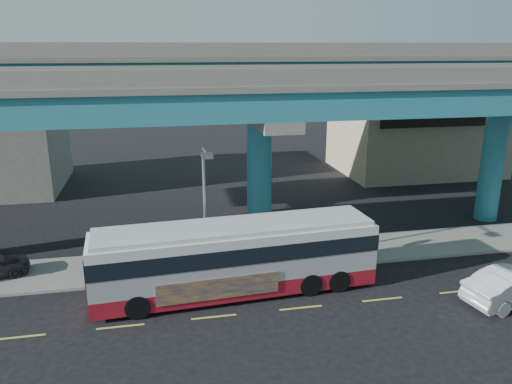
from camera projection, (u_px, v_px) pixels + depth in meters
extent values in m
plane|color=black|center=(299.00, 305.00, 23.05)|extent=(120.00, 120.00, 0.00)
cube|color=gray|center=(272.00, 256.00, 28.21)|extent=(70.00, 4.00, 0.15)
cube|color=#D8C64C|center=(20.00, 337.00, 20.48)|extent=(2.00, 0.12, 0.01)
cube|color=#D8C64C|center=(120.00, 327.00, 21.24)|extent=(2.00, 0.12, 0.01)
cube|color=#D8C64C|center=(214.00, 317.00, 22.01)|extent=(2.00, 0.12, 0.01)
cube|color=#D8C64C|center=(301.00, 308.00, 22.77)|extent=(2.00, 0.12, 0.01)
cube|color=#D8C64C|center=(382.00, 299.00, 23.53)|extent=(2.00, 0.12, 0.01)
cube|color=#D8C64C|center=(459.00, 291.00, 24.30)|extent=(2.00, 0.12, 0.01)
cylinder|color=#236D86|center=(259.00, 179.00, 30.48)|extent=(1.50, 1.50, 7.40)
cube|color=gray|center=(259.00, 113.00, 29.36)|extent=(2.00, 12.00, 0.60)
cube|color=gray|center=(248.00, 93.00, 32.40)|extent=(1.80, 5.00, 1.20)
cylinder|color=#236D86|center=(492.00, 167.00, 33.53)|extent=(1.50, 1.50, 7.40)
cube|color=gray|center=(500.00, 107.00, 32.41)|extent=(2.00, 12.00, 0.60)
cube|color=gray|center=(469.00, 89.00, 35.45)|extent=(1.80, 5.00, 1.20)
cube|color=#236D86|center=(273.00, 102.00, 25.78)|extent=(52.00, 5.00, 1.40)
cube|color=gray|center=(274.00, 86.00, 25.54)|extent=(52.00, 5.40, 0.30)
cube|color=gray|center=(286.00, 77.00, 23.04)|extent=(52.00, 0.25, 0.80)
cube|color=gray|center=(263.00, 72.00, 27.74)|extent=(52.00, 0.25, 0.80)
cube|color=#236D86|center=(248.00, 72.00, 32.03)|extent=(52.00, 5.00, 1.40)
cube|color=gray|center=(248.00, 58.00, 31.79)|extent=(52.00, 5.40, 0.30)
cube|color=gray|center=(256.00, 50.00, 29.29)|extent=(52.00, 0.25, 0.80)
cube|color=gray|center=(242.00, 49.00, 33.99)|extent=(52.00, 0.25, 0.80)
cube|color=tan|center=(415.00, 134.00, 47.14)|extent=(14.00, 10.00, 7.00)
cube|color=black|center=(448.00, 119.00, 41.75)|extent=(12.00, 0.25, 1.20)
cube|color=maroon|center=(236.00, 280.00, 24.12)|extent=(13.60, 3.75, 0.78)
cube|color=#BABBC0|center=(236.00, 257.00, 23.77)|extent=(13.60, 3.75, 1.68)
cube|color=black|center=(235.00, 246.00, 23.62)|extent=(13.66, 3.80, 0.78)
cube|color=silver|center=(235.00, 234.00, 23.44)|extent=(13.60, 3.75, 0.45)
cube|color=silver|center=(235.00, 227.00, 23.35)|extent=(13.18, 3.47, 0.22)
cube|color=black|center=(364.00, 235.00, 25.37)|extent=(0.23, 2.60, 1.34)
cube|color=black|center=(86.00, 265.00, 21.96)|extent=(0.23, 2.60, 1.34)
cube|color=navy|center=(219.00, 289.00, 22.37)|extent=(5.59, 0.42, 1.01)
cylinder|color=black|center=(138.00, 307.00, 21.75)|extent=(1.14, 0.41, 1.12)
cylinder|color=black|center=(135.00, 281.00, 24.13)|extent=(1.14, 0.41, 1.12)
cylinder|color=black|center=(310.00, 284.00, 23.79)|extent=(1.14, 0.41, 1.12)
cylinder|color=black|center=(293.00, 263.00, 26.18)|extent=(1.14, 0.41, 1.12)
cylinder|color=black|center=(339.00, 281.00, 24.16)|extent=(1.14, 0.41, 1.12)
cylinder|color=black|center=(318.00, 260.00, 26.55)|extent=(1.14, 0.41, 1.12)
cylinder|color=gray|center=(205.00, 210.00, 25.08)|extent=(0.16, 0.16, 6.83)
cylinder|color=gray|center=(205.00, 151.00, 23.30)|extent=(0.12, 1.85, 0.12)
cube|color=gray|center=(207.00, 156.00, 22.45)|extent=(0.50, 0.70, 0.18)
cylinder|color=gray|center=(320.00, 240.00, 27.07)|extent=(0.06, 0.06, 2.46)
cylinder|color=#B20A0A|center=(321.00, 220.00, 26.71)|extent=(0.62, 0.62, 0.85)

